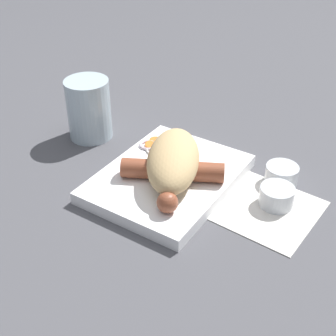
{
  "coord_description": "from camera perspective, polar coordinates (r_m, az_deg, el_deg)",
  "views": [
    {
      "loc": [
        0.5,
        0.32,
        0.44
      ],
      "look_at": [
        0.0,
        0.0,
        0.03
      ],
      "focal_mm": 50.0,
      "sensor_mm": 36.0,
      "label": 1
    }
  ],
  "objects": [
    {
      "name": "ground_plane",
      "position": [
        0.73,
        0.0,
        -1.94
      ],
      "size": [
        3.0,
        3.0,
        0.0
      ],
      "primitive_type": "plane",
      "color": "#4C4C51"
    },
    {
      "name": "food_tray",
      "position": [
        0.73,
        0.0,
        -1.3
      ],
      "size": [
        0.24,
        0.19,
        0.02
      ],
      "color": "white",
      "rests_on": "ground_plane"
    },
    {
      "name": "bread_roll",
      "position": [
        0.7,
        0.64,
        1.02
      ],
      "size": [
        0.18,
        0.14,
        0.06
      ],
      "color": "tan",
      "rests_on": "food_tray"
    },
    {
      "name": "sausage",
      "position": [
        0.7,
        0.55,
        -0.28
      ],
      "size": [
        0.17,
        0.15,
        0.03
      ],
      "color": "brown",
      "rests_on": "food_tray"
    },
    {
      "name": "pickled_veggies",
      "position": [
        0.79,
        -1.66,
        2.69
      ],
      "size": [
        0.06,
        0.05,
        0.0
      ],
      "color": "orange",
      "rests_on": "food_tray"
    },
    {
      "name": "napkin",
      "position": [
        0.7,
        11.85,
        -4.87
      ],
      "size": [
        0.15,
        0.15,
        0.0
      ],
      "color": "white",
      "rests_on": "ground_plane"
    },
    {
      "name": "condiment_cup_near",
      "position": [
        0.7,
        13.08,
        -3.52
      ],
      "size": [
        0.05,
        0.05,
        0.03
      ],
      "color": "silver",
      "rests_on": "ground_plane"
    },
    {
      "name": "condiment_cup_far",
      "position": [
        0.75,
        13.64,
        -0.94
      ],
      "size": [
        0.05,
        0.05,
        0.03
      ],
      "color": "silver",
      "rests_on": "ground_plane"
    },
    {
      "name": "drink_glass",
      "position": [
        0.84,
        -9.62,
        7.1
      ],
      "size": [
        0.08,
        0.08,
        0.11
      ],
      "color": "silver",
      "rests_on": "ground_plane"
    }
  ]
}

